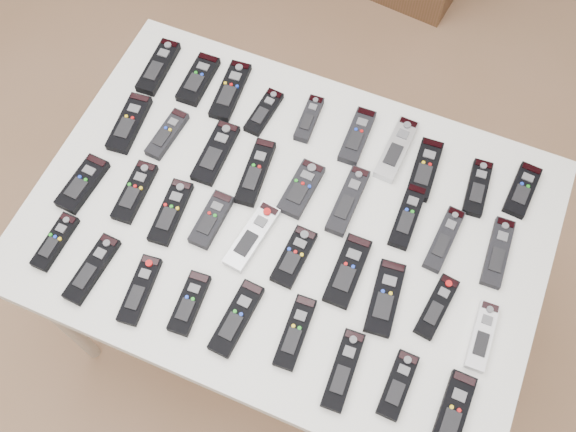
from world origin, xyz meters
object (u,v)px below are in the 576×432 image
at_px(remote_6, 396,149).
at_px(remote_14, 301,189).
at_px(remote_24, 294,257).
at_px(remote_21, 171,212).
at_px(remote_32, 189,303).
at_px(remote_12, 216,153).
at_px(remote_19, 83,184).
at_px(remote_23, 252,237).
at_px(table, 288,230).
at_px(remote_22, 211,220).
at_px(remote_0, 158,67).
at_px(remote_5, 357,136).
at_px(remote_33, 237,318).
at_px(remote_35, 343,370).
at_px(remote_18, 498,252).
at_px(remote_31, 140,290).
at_px(remote_15, 348,201).
at_px(remote_2, 230,91).
at_px(remote_29, 55,242).
at_px(remote_34, 295,332).
at_px(remote_20, 135,192).
at_px(remote_27, 437,307).
at_px(remote_30, 92,269).
at_px(remote_36, 398,385).
at_px(remote_10, 129,123).
at_px(remote_26, 385,298).
at_px(remote_4, 309,119).
at_px(remote_16, 407,216).
at_px(remote_1, 198,79).
at_px(remote_11, 167,134).
at_px(remote_7, 425,169).
at_px(remote_8, 478,188).
at_px(remote_37, 453,414).
at_px(remote_9, 522,190).
at_px(remote_17, 444,239).
at_px(remote_13, 256,172).
at_px(remote_28, 482,336).
at_px(remote_3, 264,112).
at_px(remote_25, 348,271).

distance_m(remote_6, remote_14, 0.27).
bearing_deg(remote_6, remote_24, -106.00).
xyz_separation_m(remote_21, remote_32, (0.15, -0.19, 0.00)).
relative_size(remote_24, remote_32, 1.03).
distance_m(remote_12, remote_19, 0.34).
distance_m(remote_23, remote_32, 0.22).
height_order(table, remote_22, remote_22).
height_order(remote_0, remote_5, same).
xyz_separation_m(remote_33, remote_35, (0.26, -0.02, -0.00)).
bearing_deg(remote_6, remote_18, -26.87).
bearing_deg(remote_31, remote_15, 41.67).
xyz_separation_m(remote_2, remote_29, (-0.20, -0.57, 0.00)).
xyz_separation_m(remote_19, remote_34, (0.64, -0.14, -0.00)).
relative_size(remote_20, remote_34, 0.99).
bearing_deg(remote_33, remote_27, 29.85).
relative_size(remote_30, remote_33, 0.99).
bearing_deg(remote_33, remote_12, 125.36).
bearing_deg(table, remote_36, -36.68).
bearing_deg(remote_12, remote_10, 179.98).
xyz_separation_m(remote_26, remote_32, (-0.41, -0.19, 0.00)).
relative_size(remote_4, remote_36, 0.95).
bearing_deg(remote_16, remote_1, 163.84).
height_order(remote_19, remote_27, remote_19).
bearing_deg(remote_14, remote_11, -178.38).
bearing_deg(remote_24, remote_7, 61.43).
bearing_deg(remote_10, remote_31, -63.96).
bearing_deg(remote_8, remote_12, -170.29).
bearing_deg(remote_2, remote_30, -102.60).
bearing_deg(remote_32, remote_37, -4.44).
height_order(remote_9, remote_34, same).
xyz_separation_m(remote_16, remote_21, (-0.54, -0.21, -0.00)).
xyz_separation_m(remote_4, remote_10, (-0.43, -0.20, 0.00)).
height_order(remote_31, remote_32, remote_32).
height_order(remote_1, remote_22, same).
height_order(remote_17, remote_37, remote_37).
bearing_deg(remote_21, remote_23, -0.54).
height_order(remote_9, remote_36, remote_36).
bearing_deg(remote_31, remote_12, 83.50).
height_order(remote_5, remote_24, remote_5).
distance_m(remote_13, remote_23, 0.18).
distance_m(remote_28, remote_29, 1.02).
distance_m(remote_13, remote_26, 0.45).
height_order(remote_3, remote_7, remote_7).
relative_size(remote_17, remote_27, 1.10).
bearing_deg(remote_1, remote_5, -2.07).
xyz_separation_m(remote_25, remote_28, (0.33, -0.03, -0.00)).
distance_m(remote_1, remote_12, 0.24).
xyz_separation_m(remote_1, remote_7, (0.66, -0.03, 0.00)).
bearing_deg(remote_30, remote_20, 95.29).
relative_size(remote_29, remote_37, 0.83).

